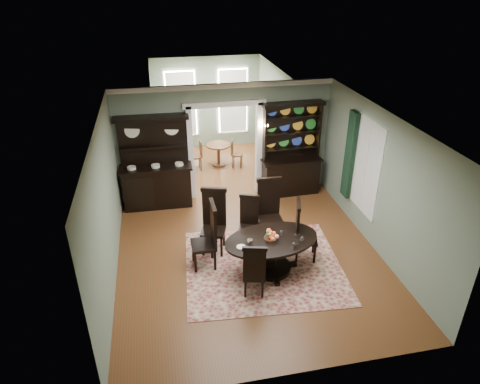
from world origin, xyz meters
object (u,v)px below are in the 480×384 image
(sideboard, at_px, (157,176))
(welsh_dresser, at_px, (291,161))
(parlor_table, at_px, (219,152))
(dining_table, at_px, (271,248))

(sideboard, height_order, welsh_dresser, welsh_dresser)
(sideboard, height_order, parlor_table, sideboard)
(welsh_dresser, bearing_deg, sideboard, 177.98)
(dining_table, distance_m, parlor_table, 5.32)
(welsh_dresser, distance_m, parlor_table, 2.70)
(dining_table, relative_size, sideboard, 0.87)
(dining_table, height_order, sideboard, sideboard)
(welsh_dresser, height_order, parlor_table, welsh_dresser)
(sideboard, relative_size, parlor_table, 3.15)
(sideboard, bearing_deg, dining_table, -55.04)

